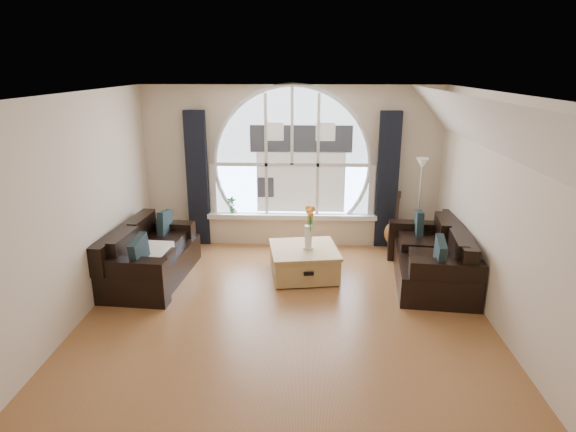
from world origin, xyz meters
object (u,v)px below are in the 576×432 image
object	(u,v)px
sofa_left	(151,253)
vase_flowers	(308,223)
coffee_chest	(304,261)
potted_plant	(232,205)
guitar	(396,220)
sofa_right	(431,255)
floor_lamp	(419,207)

from	to	relation	value
sofa_left	vase_flowers	distance (m)	2.31
coffee_chest	potted_plant	distance (m)	1.89
coffee_chest	guitar	size ratio (longest dim) A/B	0.91
sofa_right	potted_plant	world-z (taller)	potted_plant
sofa_left	sofa_right	xyz separation A→B (m)	(4.01, 0.07, 0.00)
vase_flowers	potted_plant	world-z (taller)	vase_flowers
vase_flowers	floor_lamp	distance (m)	2.04
potted_plant	coffee_chest	bearing A→B (deg)	-46.91
sofa_left	sofa_right	size ratio (longest dim) A/B	0.98
sofa_left	sofa_right	world-z (taller)	sofa_right
sofa_left	guitar	world-z (taller)	guitar
sofa_right	potted_plant	xyz separation A→B (m)	(-3.06, 1.48, 0.29)
coffee_chest	vase_flowers	size ratio (longest dim) A/B	1.38
sofa_right	coffee_chest	world-z (taller)	sofa_right
vase_flowers	potted_plant	xyz separation A→B (m)	(-1.32, 1.35, -0.13)
vase_flowers	potted_plant	distance (m)	1.89
floor_lamp	sofa_left	bearing A→B (deg)	-163.92
sofa_right	sofa_left	bearing A→B (deg)	-172.49
vase_flowers	floor_lamp	xyz separation A→B (m)	(1.79, 0.98, -0.02)
sofa_right	guitar	size ratio (longest dim) A/B	1.75
coffee_chest	floor_lamp	size ratio (longest dim) A/B	0.60
sofa_right	potted_plant	bearing A→B (deg)	160.85
coffee_chest	guitar	distance (m)	1.89
potted_plant	guitar	bearing A→B (deg)	-5.24
sofa_right	coffee_chest	bearing A→B (deg)	-177.66
vase_flowers	floor_lamp	size ratio (longest dim) A/B	0.44
floor_lamp	coffee_chest	bearing A→B (deg)	-152.33
sofa_left	sofa_right	distance (m)	4.02
floor_lamp	guitar	size ratio (longest dim) A/B	1.51
sofa_right	potted_plant	distance (m)	3.41
sofa_right	vase_flowers	distance (m)	1.80
sofa_left	potted_plant	xyz separation A→B (m)	(0.95, 1.54, 0.29)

